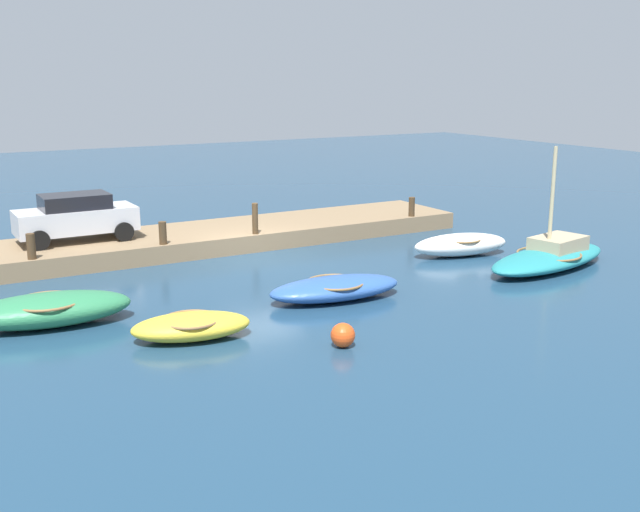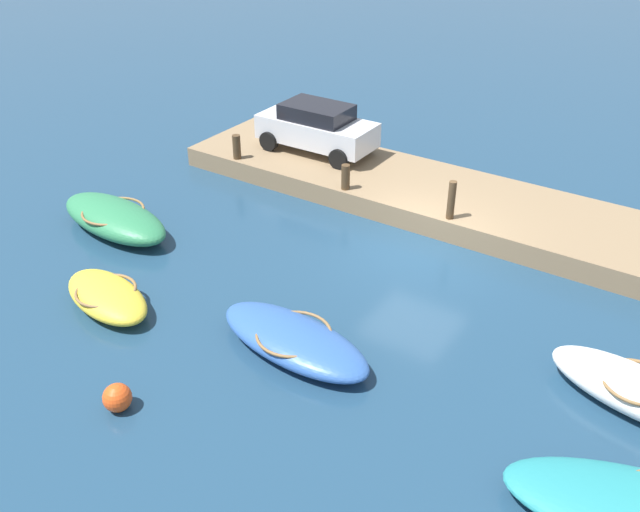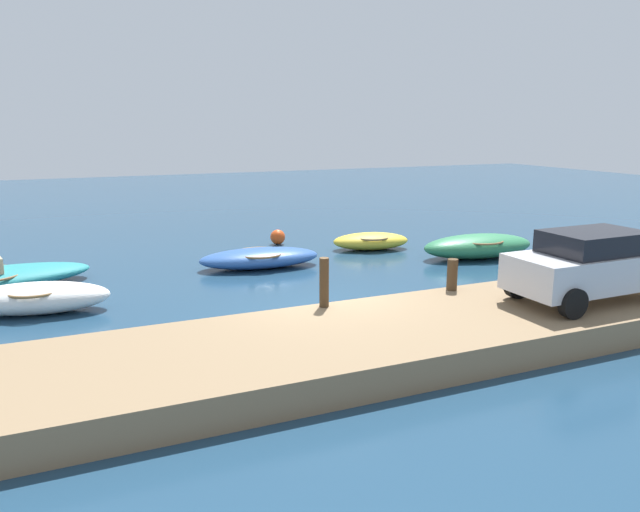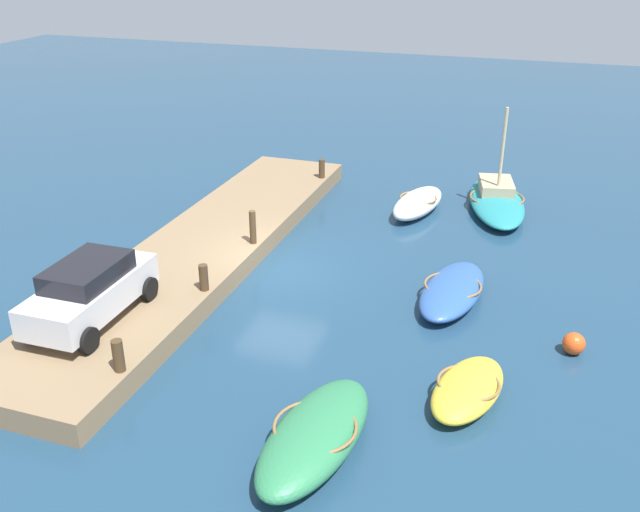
% 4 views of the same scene
% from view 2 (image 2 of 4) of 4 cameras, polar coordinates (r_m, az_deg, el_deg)
% --- Properties ---
extents(ground_plane, '(84.00, 84.00, 0.00)m').
position_cam_2_polar(ground_plane, '(19.05, 8.00, 0.50)').
color(ground_plane, navy).
extents(dock_platform, '(18.10, 3.65, 0.62)m').
position_cam_2_polar(dock_platform, '(21.02, 11.28, 4.19)').
color(dock_platform, '#846B4C').
rests_on(dock_platform, ground_plane).
extents(dinghy_yellow, '(3.02, 1.94, 0.62)m').
position_cam_2_polar(dinghy_yellow, '(17.16, -16.87, -3.13)').
color(dinghy_yellow, gold).
rests_on(dinghy_yellow, ground_plane).
extents(rowboat_white, '(3.64, 1.95, 0.76)m').
position_cam_2_polar(rowboat_white, '(15.03, 24.19, -9.86)').
color(rowboat_white, white).
rests_on(rowboat_white, ground_plane).
extents(rowboat_blue, '(3.98, 1.97, 0.63)m').
position_cam_2_polar(rowboat_blue, '(15.08, -2.13, -6.80)').
color(rowboat_blue, '#2D569E').
rests_on(rowboat_blue, ground_plane).
extents(motorboat_green, '(4.17, 2.09, 0.81)m').
position_cam_2_polar(motorboat_green, '(20.41, -16.32, 2.98)').
color(motorboat_green, '#2D7A4C').
rests_on(motorboat_green, ground_plane).
extents(mooring_post_mid_west, '(0.21, 0.21, 1.09)m').
position_cam_2_polar(mooring_post_mid_west, '(19.22, 10.59, 4.47)').
color(mooring_post_mid_west, '#47331E').
rests_on(mooring_post_mid_west, dock_platform).
extents(mooring_post_mid_east, '(0.25, 0.25, 0.75)m').
position_cam_2_polar(mooring_post_mid_east, '(20.66, 2.09, 6.41)').
color(mooring_post_mid_east, '#47331E').
rests_on(mooring_post_mid_east, dock_platform).
extents(mooring_post_east, '(0.26, 0.26, 0.78)m').
position_cam_2_polar(mooring_post_east, '(22.90, -6.76, 8.77)').
color(mooring_post_east, '#47331E').
rests_on(mooring_post_east, dock_platform).
extents(parked_car, '(3.88, 1.87, 1.58)m').
position_cam_2_polar(parked_car, '(23.17, -0.27, 10.40)').
color(parked_car, silver).
rests_on(parked_car, dock_platform).
extents(marker_buoy, '(0.57, 0.57, 0.57)m').
position_cam_2_polar(marker_buoy, '(14.28, -16.10, -10.96)').
color(marker_buoy, '#E54C19').
rests_on(marker_buoy, ground_plane).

